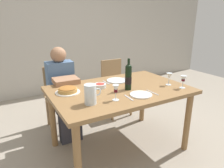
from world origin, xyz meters
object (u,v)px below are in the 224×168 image
Objects in this scene: water_pitcher at (90,95)px; baked_tart at (68,90)px; dining_table at (119,96)px; dinner_plate_right_setting at (141,95)px; wine_glass_left_diner at (169,76)px; wine_glass_right_diner at (183,79)px; salad_bowl at (100,85)px; diner_left at (63,90)px; wine_bottle at (128,77)px; chair_right at (114,83)px; chair_left at (59,93)px; wine_glass_centre at (116,90)px; dinner_plate_left_setting at (117,80)px.

water_pitcher reaches higher than baked_tart.
dining_table is 0.31m from dinner_plate_right_setting.
wine_glass_left_diner reaches higher than dining_table.
wine_glass_right_diner reaches higher than dinner_plate_right_setting.
wine_glass_right_diner is at bearing -30.33° from salad_bowl.
dining_table is 8.17× the size of water_pitcher.
baked_tart is 0.22× the size of diner_left.
water_pitcher reaches higher than dinner_plate_right_setting.
salad_bowl is (0.37, -0.02, -0.00)m from baked_tart.
water_pitcher is 0.16× the size of diner_left.
dining_table is 10.52× the size of wine_glass_right_diner.
chair_right is at bearing 68.13° from wine_bottle.
chair_left is (-1.01, 1.06, -0.37)m from wine_glass_left_diner.
wine_bottle reaches higher than baked_tart.
chair_left is (0.10, 0.73, -0.29)m from baked_tart.
diner_left is (-0.01, -0.24, 0.12)m from chair_left.
wine_glass_centre is at bearing 175.57° from wine_glass_right_diner.
diner_left is at bearing 118.16° from salad_bowl.
wine_glass_left_diner is (0.57, -0.18, 0.19)m from dining_table.
dinner_plate_left_setting is (-0.50, 0.59, -0.10)m from wine_glass_right_diner.
baked_tart is 1.69× the size of wine_glass_centre.
salad_bowl is 0.54× the size of dinner_plate_left_setting.
wine_glass_right_diner is at bearing 132.81° from chair_left.
chair_left is at bearing 133.65° from wine_glass_left_diner.
water_pitcher is (-0.45, -0.23, 0.17)m from dining_table.
wine_bottle reaches higher than dinner_plate_right_setting.
wine_glass_right_diner is (0.56, -0.26, -0.04)m from wine_bottle.
wine_glass_centre reaches higher than chair_left.
water_pitcher reaches higher than dining_table.
water_pitcher is 1.34× the size of salad_bowl.
wine_glass_right_diner is 0.16× the size of chair_right.
diner_left reaches higher than water_pitcher.
dinner_plate_left_setting is 1.12× the size of dinner_plate_right_setting.
wine_glass_right_diner is (1.16, -0.49, 0.07)m from baked_tart.
chair_left is at bearing 131.99° from dinner_plate_left_setting.
dinner_plate_left_setting is at bearing 85.71° from dinner_plate_right_setting.
dinner_plate_left_setting is (0.29, 0.13, -0.02)m from salad_bowl.
chair_left is (-0.27, 0.76, -0.29)m from salad_bowl.
diner_left reaches higher than baked_tart.
wine_glass_centre reaches higher than dinner_plate_left_setting.
diner_left reaches higher than chair_left.
wine_glass_right_diner is 0.83m from wine_glass_centre.
diner_left is (-0.45, 0.65, -0.05)m from dining_table.
baked_tart is (-0.54, 0.15, 0.12)m from dining_table.
chair_right reaches higher than dining_table.
baked_tart is 1.26m from wine_glass_right_diner.
wine_bottle is 0.34m from wine_glass_centre.
chair_left is (-0.24, 1.16, -0.37)m from wine_glass_centre.
water_pitcher is (-0.52, -0.16, -0.06)m from wine_bottle.
wine_bottle is 0.51m from wine_glass_left_diner.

